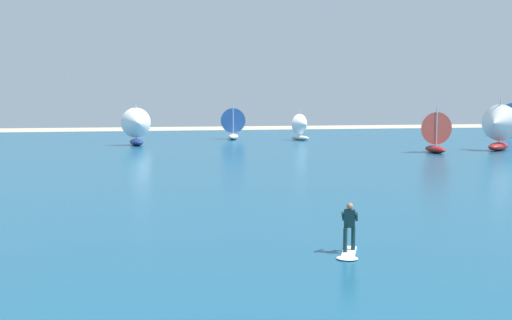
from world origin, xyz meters
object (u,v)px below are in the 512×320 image
sailboat_leading (303,127)px  sailboat_far_left (497,127)px  sailboat_heeled_over (233,123)px  kitesurfer (349,236)px  sailboat_mid_left (511,119)px  sailboat_anchored_offshore (433,132)px  sailboat_outermost (137,126)px

sailboat_leading → sailboat_far_left: bearing=-51.2°
sailboat_leading → sailboat_heeled_over: bearing=153.7°
kitesurfer → sailboat_mid_left: size_ratio=0.40×
sailboat_anchored_offshore → sailboat_far_left: bearing=3.2°
kitesurfer → sailboat_anchored_offshore: 40.91m
kitesurfer → sailboat_heeled_over: size_ratio=0.46×
kitesurfer → sailboat_anchored_offshore: sailboat_anchored_offshore is taller
sailboat_heeled_over → sailboat_mid_left: sailboat_mid_left is taller
sailboat_outermost → sailboat_mid_left: 51.17m
sailboat_mid_left → kitesurfer: bearing=-127.3°
sailboat_heeled_over → sailboat_far_left: 31.62m
sailboat_heeled_over → sailboat_leading: size_ratio=1.21×
sailboat_leading → sailboat_anchored_offshore: bearing=-67.4°
sailboat_outermost → sailboat_mid_left: size_ratio=0.91×
sailboat_far_left → kitesurfer: bearing=-128.0°
sailboat_heeled_over → sailboat_leading: 8.84m
sailboat_mid_left → sailboat_leading: bearing=-173.3°
sailboat_leading → kitesurfer: bearing=-103.8°
sailboat_outermost → sailboat_far_left: bearing=-21.2°
sailboat_heeled_over → sailboat_leading: sailboat_heeled_over is taller
sailboat_far_left → sailboat_leading: sailboat_far_left is taller
sailboat_anchored_offshore → sailboat_mid_left: bearing=44.2°
sailboat_anchored_offshore → sailboat_leading: sailboat_anchored_offshore is taller
sailboat_far_left → sailboat_outermost: bearing=158.8°
kitesurfer → sailboat_leading: sailboat_leading is taller
sailboat_far_left → sailboat_anchored_offshore: size_ratio=1.18×
kitesurfer → sailboat_heeled_over: 57.94m
sailboat_far_left → sailboat_mid_left: size_ratio=1.01×
sailboat_anchored_offshore → sailboat_leading: 20.16m
sailboat_outermost → sailboat_anchored_offshore: bearing=-26.5°
kitesurfer → sailboat_heeled_over: (5.24, 57.68, 1.40)m
sailboat_far_left → sailboat_leading: 23.40m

